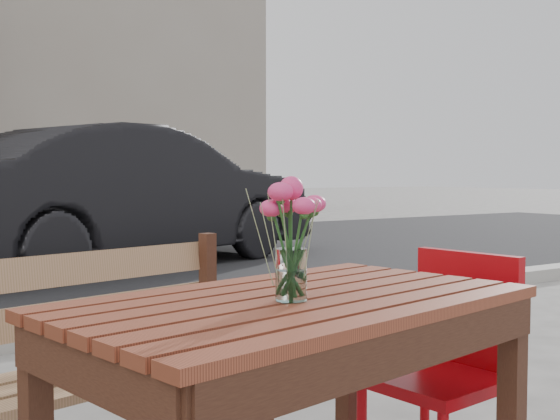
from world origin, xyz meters
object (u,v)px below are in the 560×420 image
red_chair (448,357)px  main_vase (291,224)px  main_table (296,344)px  parked_car (129,197)px

red_chair → main_vase: main_vase is taller
main_table → main_vase: (-0.05, -0.05, 0.31)m
red_chair → parked_car: parked_car is taller
main_table → parked_car: (1.94, 6.25, 0.16)m
red_chair → parked_car: size_ratio=0.17×
parked_car → main_table: bearing=145.8°
main_vase → parked_car: (1.98, 6.29, -0.15)m
main_vase → parked_car: 6.60m
red_chair → main_vase: size_ratio=2.62×
red_chair → main_table: bearing=-86.4°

